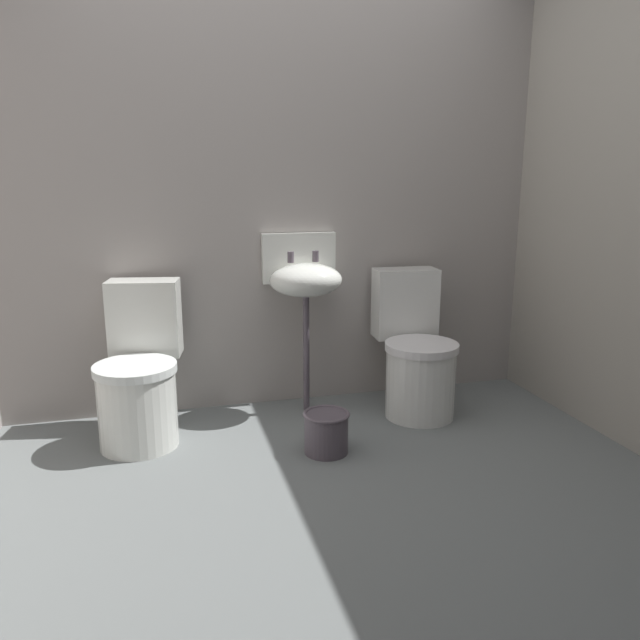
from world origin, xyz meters
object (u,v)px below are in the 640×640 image
at_px(bucket, 326,432).
at_px(toilet_left, 140,378).
at_px(toilet_right, 416,356).
at_px(sink, 305,278).

bearing_deg(bucket, toilet_left, 154.75).
distance_m(toilet_left, bucket, 0.97).
bearing_deg(toilet_right, sink, -13.68).
distance_m(toilet_right, bucket, 0.78).
bearing_deg(toilet_left, toilet_right, -169.22).
bearing_deg(bucket, toilet_right, 32.59).
distance_m(sink, bucket, 0.88).
height_order(toilet_right, bucket, toilet_right).
bearing_deg(bucket, sink, 86.09).
height_order(toilet_left, sink, sink).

